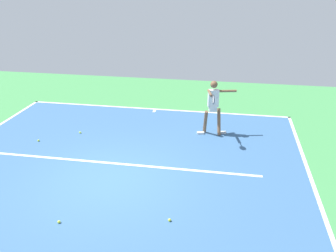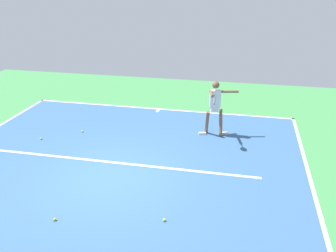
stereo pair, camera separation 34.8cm
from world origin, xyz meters
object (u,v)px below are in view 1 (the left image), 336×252
at_px(tennis_ball_by_baseline, 59,222).
at_px(tennis_ball_by_sideline, 170,220).
at_px(tennis_ball_centre_court, 38,140).
at_px(tennis_ball_near_player, 80,132).
at_px(tennis_player, 213,104).

bearing_deg(tennis_ball_by_baseline, tennis_ball_by_sideline, -168.32).
bearing_deg(tennis_ball_by_baseline, tennis_ball_centre_court, -56.29).
relative_size(tennis_ball_centre_court, tennis_ball_by_baseline, 1.00).
distance_m(tennis_ball_near_player, tennis_ball_by_sideline, 5.62).
bearing_deg(tennis_ball_centre_court, tennis_ball_near_player, -141.59).
bearing_deg(tennis_player, tennis_ball_near_player, -3.90).
distance_m(tennis_ball_centre_court, tennis_ball_near_player, 1.36).
height_order(tennis_player, tennis_ball_by_baseline, tennis_player).
relative_size(tennis_ball_by_sideline, tennis_ball_by_baseline, 1.00).
distance_m(tennis_player, tennis_ball_centre_court, 5.77).
height_order(tennis_player, tennis_ball_by_sideline, tennis_player).
distance_m(tennis_ball_by_sideline, tennis_ball_by_baseline, 2.39).
bearing_deg(tennis_ball_by_sideline, tennis_player, -96.94).
xyz_separation_m(tennis_ball_centre_court, tennis_ball_by_sideline, (-4.86, 3.30, 0.00)).
xyz_separation_m(tennis_player, tennis_ball_by_sideline, (0.59, 4.87, -1.03)).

